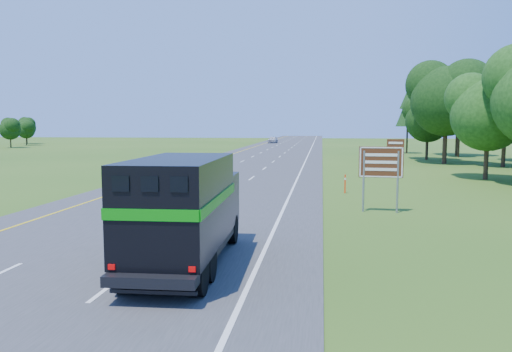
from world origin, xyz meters
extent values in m
plane|color=#2D5617|center=(0.00, 0.00, 0.00)|extent=(300.00, 300.00, 0.00)
cube|color=#38383A|center=(0.00, 50.00, 0.02)|extent=(15.00, 260.00, 0.04)
cube|color=yellow|center=(-5.50, 50.00, 0.04)|extent=(0.15, 260.00, 0.01)
cube|color=white|center=(5.50, 50.00, 0.04)|extent=(0.15, 260.00, 0.01)
cylinder|color=black|center=(2.23, 6.97, 0.56)|extent=(0.36, 1.04, 1.03)
cylinder|color=black|center=(4.20, 7.04, 0.56)|extent=(0.36, 1.04, 1.03)
cylinder|color=black|center=(2.37, 2.47, 0.56)|extent=(0.36, 1.04, 1.03)
cylinder|color=black|center=(4.35, 2.53, 0.56)|extent=(0.36, 1.04, 1.03)
cylinder|color=black|center=(2.41, 1.34, 0.56)|extent=(0.36, 1.04, 1.03)
cylinder|color=black|center=(4.38, 1.40, 0.56)|extent=(0.36, 1.04, 1.03)
cube|color=black|center=(3.31, 4.00, 0.67)|extent=(2.49, 7.58, 0.26)
cube|color=black|center=(3.22, 6.91, 1.69)|extent=(2.35, 1.76, 1.78)
cube|color=black|center=(3.19, 7.77, 2.16)|extent=(2.07, 0.12, 0.56)
cube|color=black|center=(3.33, 3.34, 2.09)|extent=(2.52, 5.52, 2.58)
cube|color=#07880B|center=(3.42, 0.60, 2.22)|extent=(2.35, 0.11, 0.28)
cube|color=#07880B|center=(2.14, 3.30, 2.22)|extent=(0.21, 5.45, 0.28)
cube|color=#07880B|center=(4.52, 3.38, 2.22)|extent=(0.21, 5.45, 0.28)
cube|color=black|center=(2.72, 0.58, 2.96)|extent=(0.42, 0.05, 0.38)
cube|color=black|center=(3.42, 0.60, 2.96)|extent=(0.42, 0.05, 0.38)
cube|color=black|center=(4.12, 0.62, 2.96)|extent=(0.42, 0.05, 0.38)
cube|color=black|center=(3.42, 0.71, 0.32)|extent=(2.16, 0.18, 0.09)
cube|color=#B20505|center=(2.43, 0.57, 0.94)|extent=(0.17, 0.04, 0.13)
cube|color=#B20505|center=(4.41, 0.63, 0.94)|extent=(0.17, 0.04, 0.13)
imported|color=white|center=(-3.72, 34.79, 0.83)|extent=(2.87, 5.80, 1.58)
imported|color=silver|center=(-3.96, 105.47, 0.82)|extent=(2.21, 4.73, 1.57)
cylinder|color=gray|center=(9.49, 14.56, 1.53)|extent=(0.10, 0.10, 3.06)
cylinder|color=gray|center=(11.12, 14.44, 1.53)|extent=(0.10, 0.10, 3.06)
cube|color=#4E2410|center=(10.31, 14.50, 2.50)|extent=(2.14, 0.22, 1.53)
cube|color=#4E2410|center=(10.97, 14.45, 3.45)|extent=(0.82, 0.12, 0.37)
cube|color=white|center=(10.30, 14.46, 2.50)|extent=(2.04, 0.16, 1.47)
cube|color=#FA360D|center=(8.90, 21.32, 0.60)|extent=(0.09, 0.04, 1.19)
cube|color=white|center=(8.90, 21.32, 0.92)|extent=(0.10, 0.05, 0.13)
camera|label=1|loc=(7.41, -10.55, 4.35)|focal=35.00mm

